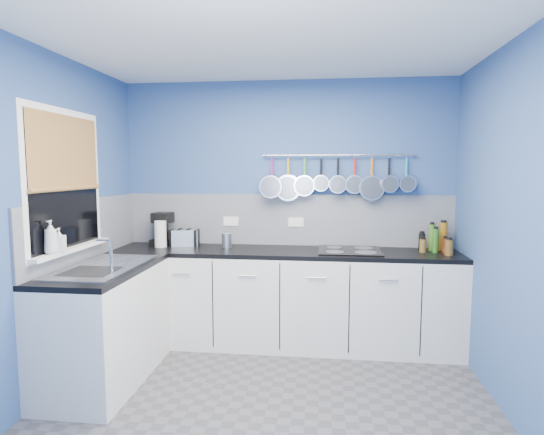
% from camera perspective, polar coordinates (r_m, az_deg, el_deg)
% --- Properties ---
extents(floor, '(3.20, 3.00, 0.02)m').
position_cam_1_polar(floor, '(3.36, -0.74, -23.39)').
color(floor, '#47474C').
rests_on(floor, ground).
extents(ceiling, '(3.20, 3.00, 0.02)m').
position_cam_1_polar(ceiling, '(3.05, -0.81, 22.64)').
color(ceiling, white).
rests_on(ceiling, ground).
extents(wall_back, '(3.20, 0.02, 2.50)m').
position_cam_1_polar(wall_back, '(4.44, 1.81, 1.02)').
color(wall_back, '#304E87').
rests_on(wall_back, ground).
extents(wall_front, '(3.20, 0.02, 2.50)m').
position_cam_1_polar(wall_front, '(1.49, -8.58, -9.18)').
color(wall_front, '#304E87').
rests_on(wall_front, ground).
extents(wall_left, '(0.02, 3.00, 2.50)m').
position_cam_1_polar(wall_left, '(3.54, -27.57, -0.96)').
color(wall_left, '#304E87').
rests_on(wall_left, ground).
extents(wall_right, '(0.02, 3.00, 2.50)m').
position_cam_1_polar(wall_right, '(3.17, 29.49, -1.80)').
color(wall_right, '#304E87').
rests_on(wall_right, ground).
extents(backsplash_back, '(3.20, 0.02, 0.50)m').
position_cam_1_polar(backsplash_back, '(4.43, 1.78, -0.29)').
color(backsplash_back, '#989AA1').
rests_on(backsplash_back, wall_back).
extents(backsplash_left, '(0.02, 1.80, 0.50)m').
position_cam_1_polar(backsplash_left, '(4.05, -22.46, -1.36)').
color(backsplash_left, '#989AA1').
rests_on(backsplash_left, wall_left).
extents(cabinet_run_back, '(3.20, 0.60, 0.86)m').
position_cam_1_polar(cabinet_run_back, '(4.29, 1.40, -10.33)').
color(cabinet_run_back, silver).
rests_on(cabinet_run_back, ground).
extents(worktop_back, '(3.20, 0.60, 0.04)m').
position_cam_1_polar(worktop_back, '(4.18, 1.42, -4.40)').
color(worktop_back, black).
rests_on(worktop_back, cabinet_run_back).
extents(cabinet_run_left, '(0.60, 1.20, 0.86)m').
position_cam_1_polar(cabinet_run_left, '(3.81, -20.39, -12.84)').
color(cabinet_run_left, silver).
rests_on(cabinet_run_left, ground).
extents(worktop_left, '(0.60, 1.20, 0.04)m').
position_cam_1_polar(worktop_left, '(3.69, -20.65, -6.21)').
color(worktop_left, black).
rests_on(worktop_left, cabinet_run_left).
extents(window_frame, '(0.01, 1.00, 1.10)m').
position_cam_1_polar(window_frame, '(3.75, -24.77, 4.13)').
color(window_frame, white).
rests_on(window_frame, wall_left).
extents(window_glass, '(0.01, 0.90, 1.00)m').
position_cam_1_polar(window_glass, '(3.75, -24.70, 4.13)').
color(window_glass, black).
rests_on(window_glass, wall_left).
extents(bamboo_blind, '(0.01, 0.90, 0.55)m').
position_cam_1_polar(bamboo_blind, '(3.75, -24.75, 7.57)').
color(bamboo_blind, olive).
rests_on(bamboo_blind, wall_left).
extents(window_sill, '(0.10, 0.98, 0.03)m').
position_cam_1_polar(window_sill, '(3.79, -24.10, -3.67)').
color(window_sill, white).
rests_on(window_sill, wall_left).
extents(sink_unit, '(0.50, 0.95, 0.01)m').
position_cam_1_polar(sink_unit, '(3.69, -20.66, -5.84)').
color(sink_unit, silver).
rests_on(sink_unit, worktop_left).
extents(mixer_tap, '(0.12, 0.08, 0.26)m').
position_cam_1_polar(mixer_tap, '(3.44, -19.75, -4.53)').
color(mixer_tap, silver).
rests_on(mixer_tap, worktop_left).
extents(socket_left, '(0.15, 0.01, 0.09)m').
position_cam_1_polar(socket_left, '(4.50, -5.23, -0.47)').
color(socket_left, white).
rests_on(socket_left, backsplash_back).
extents(socket_right, '(0.15, 0.01, 0.09)m').
position_cam_1_polar(socket_right, '(4.41, 3.06, -0.59)').
color(socket_right, white).
rests_on(socket_right, backsplash_back).
extents(pot_rail, '(1.45, 0.02, 0.02)m').
position_cam_1_polar(pot_rail, '(4.35, 8.40, 7.84)').
color(pot_rail, silver).
rests_on(pot_rail, wall_back).
extents(soap_bottle_a, '(0.10, 0.10, 0.24)m').
position_cam_1_polar(soap_bottle_a, '(3.52, -26.28, -2.25)').
color(soap_bottle_a, white).
rests_on(soap_bottle_a, window_sill).
extents(soap_bottle_b, '(0.09, 0.10, 0.17)m').
position_cam_1_polar(soap_bottle_b, '(3.60, -25.42, -2.57)').
color(soap_bottle_b, white).
rests_on(soap_bottle_b, window_sill).
extents(paper_towel, '(0.14, 0.14, 0.25)m').
position_cam_1_polar(paper_towel, '(4.45, -13.98, -2.04)').
color(paper_towel, white).
rests_on(paper_towel, worktop_back).
extents(coffee_maker, '(0.21, 0.23, 0.32)m').
position_cam_1_polar(coffee_maker, '(4.55, -13.77, -1.42)').
color(coffee_maker, black).
rests_on(coffee_maker, worktop_back).
extents(toaster, '(0.28, 0.21, 0.16)m').
position_cam_1_polar(toaster, '(4.48, -11.04, -2.52)').
color(toaster, silver).
rests_on(toaster, worktop_back).
extents(canister, '(0.11, 0.11, 0.14)m').
position_cam_1_polar(canister, '(4.32, -5.76, -2.91)').
color(canister, silver).
rests_on(canister, worktop_back).
extents(hob, '(0.56, 0.49, 0.01)m').
position_cam_1_polar(hob, '(4.18, 9.82, -4.16)').
color(hob, black).
rests_on(hob, worktop_back).
extents(pan_0, '(0.22, 0.13, 0.41)m').
position_cam_1_polar(pan_0, '(4.37, -0.03, 5.21)').
color(pan_0, silver).
rests_on(pan_0, pot_rail).
extents(pan_1, '(0.25, 0.06, 0.44)m').
position_cam_1_polar(pan_1, '(4.35, 2.05, 5.03)').
color(pan_1, silver).
rests_on(pan_1, pot_rail).
extents(pan_2, '(0.20, 0.07, 0.39)m').
position_cam_1_polar(pan_2, '(4.34, 4.15, 5.31)').
color(pan_2, silver).
rests_on(pan_2, pot_rail).
extents(pan_3, '(0.15, 0.05, 0.34)m').
position_cam_1_polar(pan_3, '(4.34, 6.26, 5.61)').
color(pan_3, silver).
rests_on(pan_3, pot_rail).
extents(pan_4, '(0.17, 0.09, 0.36)m').
position_cam_1_polar(pan_4, '(4.34, 8.37, 5.46)').
color(pan_4, silver).
rests_on(pan_4, pot_rail).
extents(pan_5, '(0.17, 0.06, 0.36)m').
position_cam_1_polar(pan_5, '(4.34, 10.47, 5.41)').
color(pan_5, silver).
rests_on(pan_5, pot_rail).
extents(pan_6, '(0.24, 0.07, 0.43)m').
position_cam_1_polar(pan_6, '(4.36, 12.55, 4.94)').
color(pan_6, silver).
rests_on(pan_6, pot_rail).
extents(pan_7, '(0.16, 0.12, 0.35)m').
position_cam_1_polar(pan_7, '(4.38, 14.64, 5.41)').
color(pan_7, silver).
rests_on(pan_7, pot_rail).
extents(pan_8, '(0.15, 0.12, 0.34)m').
position_cam_1_polar(pan_8, '(4.40, 16.70, 5.39)').
color(pan_8, silver).
rests_on(pan_8, pot_rail).
extents(condiment_0, '(0.07, 0.07, 0.26)m').
position_cam_1_polar(condiment_0, '(4.41, 20.90, -2.28)').
color(condiment_0, '#8C5914').
rests_on(condiment_0, worktop_back).
extents(condiment_1, '(0.06, 0.06, 0.24)m').
position_cam_1_polar(condiment_1, '(4.38, 19.62, -2.41)').
color(condiment_1, '#3F721E').
rests_on(condiment_1, worktop_back).
extents(condiment_2, '(0.06, 0.06, 0.16)m').
position_cam_1_polar(condiment_2, '(4.38, 18.48, -2.94)').
color(condiment_2, black).
rests_on(condiment_2, worktop_back).
extents(condiment_3, '(0.05, 0.05, 0.13)m').
position_cam_1_polar(condiment_3, '(4.33, 21.11, -3.32)').
color(condiment_3, '#4C190C').
rests_on(condiment_3, worktop_back).
extents(condiment_4, '(0.06, 0.06, 0.21)m').
position_cam_1_polar(condiment_4, '(4.30, 20.05, -2.77)').
color(condiment_4, '#265919').
rests_on(condiment_4, worktop_back).
extents(condiment_5, '(0.06, 0.06, 0.12)m').
position_cam_1_polar(condiment_5, '(4.28, 18.61, -3.42)').
color(condiment_5, brown).
rests_on(condiment_5, worktop_back).
extents(condiment_6, '(0.07, 0.07, 0.14)m').
position_cam_1_polar(condiment_6, '(4.20, 21.57, -3.56)').
color(condiment_6, brown).
rests_on(condiment_6, worktop_back).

